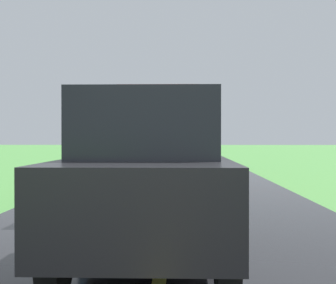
{
  "coord_description": "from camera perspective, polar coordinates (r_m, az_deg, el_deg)",
  "views": [
    {
      "loc": [
        0.22,
        -2.18,
        1.51
      ],
      "look_at": [
        -0.15,
        10.82,
        1.4
      ],
      "focal_mm": 48.67,
      "sensor_mm": 36.0,
      "label": 1
    }
  ],
  "objects": [
    {
      "name": "banana_truck_far",
      "position": [
        21.77,
        0.29,
        0.42
      ],
      "size": [
        2.38,
        5.82,
        2.8
      ],
      "color": "#2D2D30",
      "rests_on": "road_surface"
    },
    {
      "name": "following_car",
      "position": [
        5.3,
        -2.3,
        -4.27
      ],
      "size": [
        1.74,
        4.1,
        1.92
      ],
      "color": "black",
      "rests_on": "road_surface"
    },
    {
      "name": "banana_truck_near",
      "position": [
        11.38,
        -1.45,
        0.23
      ],
      "size": [
        2.38,
        5.82,
        2.8
      ],
      "color": "#2D2D30",
      "rests_on": "road_surface"
    }
  ]
}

